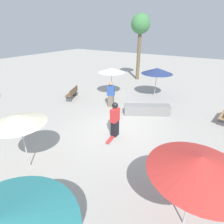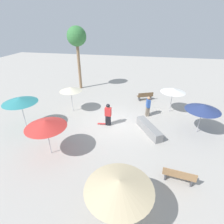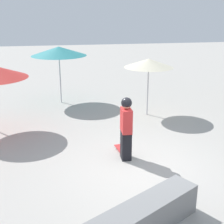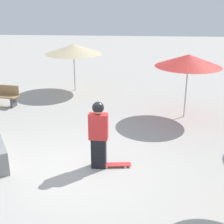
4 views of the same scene
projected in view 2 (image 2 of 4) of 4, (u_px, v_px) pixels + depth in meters
ground_plane at (114, 124)px, 13.91m from camera, size 60.00×60.00×0.00m
skater_main at (108, 114)px, 13.36m from camera, size 0.49×0.30×1.82m
skateboard at (103, 124)px, 13.84m from camera, size 0.82×0.30×0.07m
concrete_ledge at (149, 129)px, 12.74m from camera, size 1.92×2.72×0.64m
bench_near at (179, 175)px, 8.76m from camera, size 1.65×0.67×0.85m
bench_far at (145, 96)px, 17.90m from camera, size 1.64×1.03×0.85m
shade_umbrella_red at (45, 124)px, 9.90m from camera, size 2.38×2.38×2.35m
shade_umbrella_navy at (203, 107)px, 12.00m from camera, size 2.36×2.36×2.23m
shade_umbrella_tan at (119, 185)px, 6.40m from camera, size 2.65×2.65×2.21m
shade_umbrella_cream at (71, 89)px, 14.96m from camera, size 1.91×1.91×2.27m
shade_umbrella_white at (173, 90)px, 14.93m from camera, size 2.12×2.12×2.18m
shade_umbrella_teal at (20, 100)px, 12.34m from camera, size 2.43×2.43×2.53m
palm_tree_right at (77, 38)px, 18.69m from camera, size 2.08×2.08×6.86m
bystander_watching at (148, 106)px, 14.75m from camera, size 0.38×0.53×1.77m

